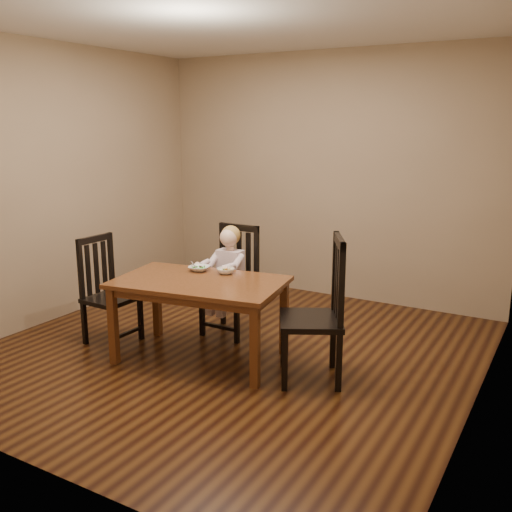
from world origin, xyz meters
The scene contains 9 objects.
room centered at (0.00, 0.00, 1.35)m, with size 4.01×4.01×2.71m.
dining_table centered at (-0.14, -0.24, 0.60)m, with size 1.48×1.03×0.68m.
chair_child centered at (-0.25, 0.43, 0.49)m, with size 0.44×0.42×1.01m.
chair_left centered at (-1.09, -0.33, 0.46)m, with size 0.41×0.43×0.96m.
chair_right centered at (0.87, -0.11, 0.54)m, with size 0.64×0.65×1.12m.
toddler centered at (-0.25, 0.38, 0.62)m, with size 0.31×0.39×0.54m, color silver, non-canonical shape.
bowl_peas centered at (-0.31, 0.00, 0.71)m, with size 0.18×0.18×0.04m, color white.
bowl_veg centered at (-0.07, 0.04, 0.71)m, with size 0.15×0.15×0.05m, color white.
fork centered at (-0.35, -0.03, 0.73)m, with size 0.11×0.08×0.05m.
Camera 1 is at (2.51, -3.90, 1.95)m, focal length 40.00 mm.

